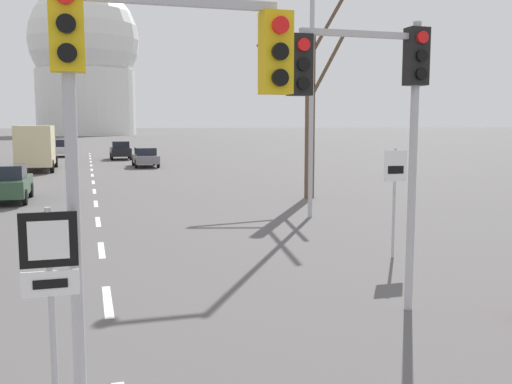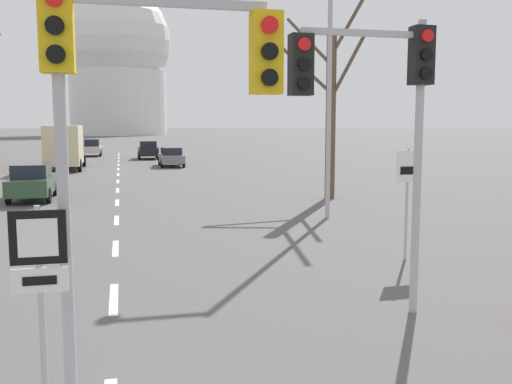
# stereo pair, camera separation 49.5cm
# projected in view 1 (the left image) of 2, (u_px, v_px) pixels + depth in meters

# --- Properties ---
(lane_stripe_1) EXTENTS (0.16, 2.00, 0.01)m
(lane_stripe_1) POSITION_uv_depth(u_px,v_px,m) (108.00, 301.00, 10.61)
(lane_stripe_1) COLOR silver
(lane_stripe_1) RESTS_ON ground_plane
(lane_stripe_2) EXTENTS (0.16, 2.00, 0.01)m
(lane_stripe_2) POSITION_uv_depth(u_px,v_px,m) (101.00, 250.00, 14.89)
(lane_stripe_2) COLOR silver
(lane_stripe_2) RESTS_ON ground_plane
(lane_stripe_3) EXTENTS (0.16, 2.00, 0.01)m
(lane_stripe_3) POSITION_uv_depth(u_px,v_px,m) (98.00, 222.00, 19.17)
(lane_stripe_3) COLOR silver
(lane_stripe_3) RESTS_ON ground_plane
(lane_stripe_4) EXTENTS (0.16, 2.00, 0.01)m
(lane_stripe_4) POSITION_uv_depth(u_px,v_px,m) (96.00, 204.00, 23.45)
(lane_stripe_4) COLOR silver
(lane_stripe_4) RESTS_ON ground_plane
(lane_stripe_5) EXTENTS (0.16, 2.00, 0.01)m
(lane_stripe_5) POSITION_uv_depth(u_px,v_px,m) (94.00, 191.00, 27.74)
(lane_stripe_5) COLOR silver
(lane_stripe_5) RESTS_ON ground_plane
(lane_stripe_6) EXTENTS (0.16, 2.00, 0.01)m
(lane_stripe_6) POSITION_uv_depth(u_px,v_px,m) (93.00, 182.00, 32.02)
(lane_stripe_6) COLOR silver
(lane_stripe_6) RESTS_ON ground_plane
(lane_stripe_7) EXTENTS (0.16, 2.00, 0.01)m
(lane_stripe_7) POSITION_uv_depth(u_px,v_px,m) (92.00, 175.00, 36.30)
(lane_stripe_7) COLOR silver
(lane_stripe_7) RESTS_ON ground_plane
(lane_stripe_8) EXTENTS (0.16, 2.00, 0.01)m
(lane_stripe_8) POSITION_uv_depth(u_px,v_px,m) (92.00, 170.00, 40.59)
(lane_stripe_8) COLOR silver
(lane_stripe_8) RESTS_ON ground_plane
(lane_stripe_9) EXTENTS (0.16, 2.00, 0.01)m
(lane_stripe_9) POSITION_uv_depth(u_px,v_px,m) (91.00, 165.00, 44.87)
(lane_stripe_9) COLOR silver
(lane_stripe_9) RESTS_ON ground_plane
(lane_stripe_10) EXTENTS (0.16, 2.00, 0.01)m
(lane_stripe_10) POSITION_uv_depth(u_px,v_px,m) (91.00, 162.00, 49.15)
(lane_stripe_10) COLOR silver
(lane_stripe_10) RESTS_ON ground_plane
(lane_stripe_11) EXTENTS (0.16, 2.00, 0.01)m
(lane_stripe_11) POSITION_uv_depth(u_px,v_px,m) (90.00, 159.00, 53.44)
(lane_stripe_11) COLOR silver
(lane_stripe_11) RESTS_ON ground_plane
(lane_stripe_12) EXTENTS (0.16, 2.00, 0.01)m
(lane_stripe_12) POSITION_uv_depth(u_px,v_px,m) (90.00, 156.00, 57.72)
(lane_stripe_12) COLOR silver
(lane_stripe_12) RESTS_ON ground_plane
(lane_stripe_13) EXTENTS (0.16, 2.00, 0.01)m
(lane_stripe_13) POSITION_uv_depth(u_px,v_px,m) (90.00, 154.00, 62.00)
(lane_stripe_13) COLOR silver
(lane_stripe_13) RESTS_ON ground_plane
(traffic_signal_centre_tall) EXTENTS (2.71, 0.34, 4.90)m
(traffic_signal_centre_tall) POSITION_uv_depth(u_px,v_px,m) (147.00, 84.00, 6.37)
(traffic_signal_centre_tall) COLOR #B2B2B7
(traffic_signal_centre_tall) RESTS_ON ground_plane
(traffic_signal_near_right) EXTENTS (2.47, 0.34, 4.99)m
(traffic_signal_near_right) POSITION_uv_depth(u_px,v_px,m) (376.00, 93.00, 9.49)
(traffic_signal_near_right) COLOR #B2B2B7
(traffic_signal_near_right) RESTS_ON ground_plane
(route_sign_post) EXTENTS (0.60, 0.08, 2.40)m
(route_sign_post) POSITION_uv_depth(u_px,v_px,m) (50.00, 278.00, 6.15)
(route_sign_post) COLOR #B2B2B7
(route_sign_post) RESTS_ON ground_plane
(speed_limit_sign) EXTENTS (0.60, 0.08, 2.70)m
(speed_limit_sign) POSITION_uv_depth(u_px,v_px,m) (395.00, 184.00, 13.81)
(speed_limit_sign) COLOR #B2B2B7
(speed_limit_sign) RESTS_ON ground_plane
(street_lamp_right) EXTENTS (2.02, 0.36, 8.58)m
(street_lamp_right) POSITION_uv_depth(u_px,v_px,m) (302.00, 66.00, 19.36)
(street_lamp_right) COLOR #B2B2B7
(street_lamp_right) RESTS_ON ground_plane
(sedan_near_left) EXTENTS (1.83, 3.95, 1.66)m
(sedan_near_left) POSITION_uv_depth(u_px,v_px,m) (120.00, 150.00, 52.29)
(sedan_near_left) COLOR black
(sedan_near_left) RESTS_ON ground_plane
(sedan_near_right) EXTENTS (1.80, 4.37, 1.46)m
(sedan_near_right) POSITION_uv_depth(u_px,v_px,m) (145.00, 157.00, 43.36)
(sedan_near_right) COLOR slate
(sedan_near_right) RESTS_ON ground_plane
(sedan_mid_centre) EXTENTS (1.74, 4.27, 1.58)m
(sedan_mid_centre) POSITION_uv_depth(u_px,v_px,m) (8.00, 183.00, 24.01)
(sedan_mid_centre) COLOR #2D4C33
(sedan_mid_centre) RESTS_ON ground_plane
(sedan_far_left) EXTENTS (1.98, 4.33, 1.69)m
(sedan_far_left) POSITION_uv_depth(u_px,v_px,m) (62.00, 148.00, 56.59)
(sedan_far_left) COLOR silver
(sedan_far_left) RESTS_ON ground_plane
(delivery_truck) EXTENTS (2.44, 7.20, 3.14)m
(delivery_truck) POSITION_uv_depth(u_px,v_px,m) (36.00, 146.00, 39.74)
(delivery_truck) COLOR #333842
(delivery_truck) RESTS_ON ground_plane
(bare_tree_right_near) EXTENTS (3.28, 4.59, 9.15)m
(bare_tree_right_near) POSITION_uv_depth(u_px,v_px,m) (309.00, 103.00, 24.83)
(bare_tree_right_near) COLOR brown
(bare_tree_right_near) RESTS_ON ground_plane
(capitol_dome) EXTENTS (29.74, 29.74, 42.01)m
(capitol_dome) POSITION_uv_depth(u_px,v_px,m) (85.00, 61.00, 157.22)
(capitol_dome) COLOR silver
(capitol_dome) RESTS_ON ground_plane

